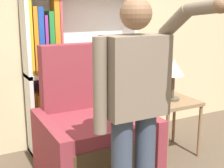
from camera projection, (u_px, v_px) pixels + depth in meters
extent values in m
cube|color=beige|center=(71.00, 23.00, 3.50)|extent=(8.00, 0.06, 2.80)
cube|color=white|center=(28.00, 76.00, 3.22)|extent=(0.04, 0.28, 1.76)
cube|color=white|center=(129.00, 66.00, 3.77)|extent=(0.04, 0.28, 1.76)
cube|color=white|center=(78.00, 69.00, 3.61)|extent=(1.26, 0.01, 1.76)
cube|color=white|center=(84.00, 142.00, 3.70)|extent=(1.26, 0.28, 0.04)
cube|color=white|center=(83.00, 71.00, 3.50)|extent=(1.26, 0.28, 0.04)
cube|color=orange|center=(35.00, 122.00, 3.36)|extent=(0.03, 0.15, 0.66)
cube|color=gold|center=(39.00, 122.00, 3.38)|extent=(0.04, 0.16, 0.64)
cube|color=purple|center=(44.00, 115.00, 3.39)|extent=(0.05, 0.21, 0.78)
cube|color=#9E7A47|center=(48.00, 123.00, 3.43)|extent=(0.02, 0.19, 0.58)
cube|color=#1E47B2|center=(52.00, 118.00, 3.44)|extent=(0.05, 0.21, 0.68)
cube|color=#BC4C56|center=(57.00, 113.00, 3.46)|extent=(0.04, 0.23, 0.79)
cube|color=#1E47B2|center=(61.00, 117.00, 3.49)|extent=(0.05, 0.22, 0.67)
cube|color=gold|center=(30.00, 37.00, 3.15)|extent=(0.03, 0.21, 0.77)
cube|color=orange|center=(34.00, 41.00, 3.18)|extent=(0.04, 0.20, 0.68)
cube|color=#1E47B2|center=(40.00, 41.00, 3.20)|extent=(0.06, 0.17, 0.68)
cube|color=purple|center=(46.00, 44.00, 3.24)|extent=(0.03, 0.16, 0.60)
cube|color=#238438|center=(50.00, 42.00, 3.26)|extent=(0.05, 0.18, 0.63)
cube|color=orange|center=(56.00, 34.00, 3.26)|extent=(0.06, 0.16, 0.80)
cube|color=#BC4C56|center=(60.00, 36.00, 3.29)|extent=(0.02, 0.17, 0.75)
cube|color=#4C3823|center=(96.00, 154.00, 2.93)|extent=(0.77, 0.82, 0.47)
cube|color=maroon|center=(97.00, 126.00, 2.83)|extent=(0.73, 0.70, 0.12)
cube|color=maroon|center=(80.00, 93.00, 3.13)|extent=(0.77, 0.16, 1.00)
cube|color=maroon|center=(50.00, 156.00, 2.72)|extent=(0.10, 0.90, 0.62)
cube|color=maroon|center=(135.00, 137.00, 3.11)|extent=(0.10, 0.90, 0.62)
cylinder|color=#384256|center=(144.00, 167.00, 2.30)|extent=(0.15, 0.15, 0.85)
cube|color=#756656|center=(135.00, 76.00, 2.09)|extent=(0.43, 0.24, 0.54)
sphere|color=brown|center=(136.00, 14.00, 1.99)|extent=(0.21, 0.21, 0.21)
cylinder|color=#756656|center=(100.00, 86.00, 1.98)|extent=(0.09, 0.09, 0.63)
cylinder|color=#756656|center=(175.00, 22.00, 2.01)|extent=(0.09, 0.28, 0.23)
cylinder|color=#756656|center=(204.00, 7.00, 1.78)|extent=(0.08, 0.27, 0.10)
sphere|color=brown|center=(221.00, 5.00, 1.66)|extent=(0.09, 0.09, 0.09)
cube|color=#846647|center=(172.00, 101.00, 3.34)|extent=(0.49, 0.49, 0.04)
cylinder|color=#846647|center=(167.00, 139.00, 3.12)|extent=(0.04, 0.04, 0.57)
cylinder|color=#846647|center=(200.00, 131.00, 3.32)|extent=(0.04, 0.04, 0.57)
cylinder|color=#846647|center=(143.00, 125.00, 3.50)|extent=(0.04, 0.04, 0.57)
cylinder|color=#846647|center=(174.00, 119.00, 3.69)|extent=(0.04, 0.04, 0.57)
cylinder|color=#4C4233|center=(172.00, 99.00, 3.33)|extent=(0.15, 0.15, 0.02)
cylinder|color=#4C4233|center=(173.00, 87.00, 3.30)|extent=(0.04, 0.04, 0.24)
cone|color=beige|center=(174.00, 67.00, 3.25)|extent=(0.23, 0.23, 0.17)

